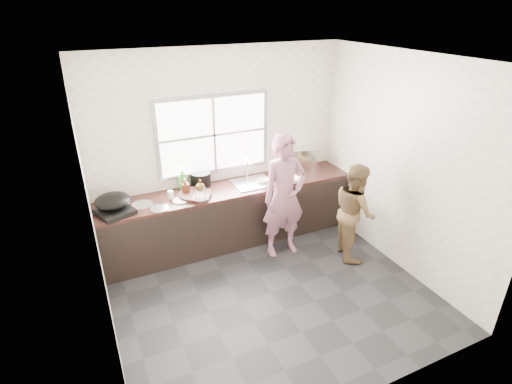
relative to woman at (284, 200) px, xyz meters
name	(u,v)px	position (x,y,z in m)	size (l,w,h in m)	color
floor	(271,293)	(-0.55, -0.74, -0.80)	(3.60, 3.20, 0.01)	#252528
ceiling	(276,60)	(-0.55, -0.74, 1.91)	(3.60, 3.20, 0.01)	silver
wall_back	(221,147)	(-0.55, 0.87, 0.55)	(3.60, 0.01, 2.70)	silver
wall_left	(94,229)	(-2.36, -0.74, 0.55)	(0.01, 3.20, 2.70)	beige
wall_right	(403,166)	(1.25, -0.74, 0.55)	(0.01, 3.20, 2.70)	beige
wall_front	(373,277)	(-0.55, -2.34, 0.55)	(3.60, 0.01, 2.70)	beige
cabinet	(231,216)	(-0.55, 0.55, -0.39)	(3.60, 0.62, 0.82)	black
countertop	(230,189)	(-0.55, 0.55, 0.04)	(3.60, 0.64, 0.04)	#341A15
sink	(253,183)	(-0.20, 0.55, 0.07)	(0.55, 0.45, 0.02)	silver
faucet	(247,169)	(-0.20, 0.75, 0.21)	(0.02, 0.02, 0.30)	silver
window_frame	(214,135)	(-0.65, 0.85, 0.75)	(1.60, 0.05, 1.10)	#9EA0A5
window_glazing	(214,135)	(-0.65, 0.83, 0.75)	(1.50, 0.01, 1.00)	white
woman	(284,200)	(0.00, 0.00, 0.00)	(0.58, 0.38, 1.59)	#A4627B
person_side	(355,211)	(0.83, -0.45, -0.13)	(0.65, 0.50, 1.33)	brown
cutting_board	(195,194)	(-1.07, 0.51, 0.09)	(0.44, 0.44, 0.04)	#331814
cleaver	(201,190)	(-0.97, 0.54, 0.11)	(0.21, 0.11, 0.01)	#B4B7BB
bowl_mince	(201,199)	(-1.04, 0.34, 0.09)	(0.21, 0.21, 0.05)	silver
bowl_crabs	(290,181)	(0.29, 0.34, 0.10)	(0.20, 0.20, 0.06)	white
bowl_held	(263,180)	(-0.07, 0.52, 0.10)	(0.22, 0.22, 0.07)	white
black_pot	(201,179)	(-0.89, 0.78, 0.16)	(0.28, 0.28, 0.20)	black
plate_food	(181,200)	(-1.28, 0.44, 0.07)	(0.21, 0.21, 0.02)	silver
bottle_green	(183,178)	(-1.15, 0.78, 0.22)	(0.12, 0.12, 0.32)	green
bottle_brown_tall	(185,187)	(-1.16, 0.62, 0.17)	(0.09, 0.09, 0.20)	#4B2612
bottle_brown_short	(200,186)	(-0.96, 0.62, 0.14)	(0.12, 0.12, 0.16)	#462E11
glass_jar	(171,195)	(-1.38, 0.57, 0.12)	(0.07, 0.07, 0.11)	white
burner	(115,212)	(-2.09, 0.44, 0.09)	(0.39, 0.39, 0.06)	black
wok	(113,201)	(-2.10, 0.51, 0.21)	(0.43, 0.43, 0.16)	black
dish_rack	(300,158)	(0.70, 0.78, 0.23)	(0.43, 0.30, 0.33)	silver
pot_lid_left	(159,208)	(-1.58, 0.34, 0.07)	(0.23, 0.23, 0.01)	silver
pot_lid_right	(142,205)	(-1.76, 0.53, 0.07)	(0.27, 0.27, 0.01)	silver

